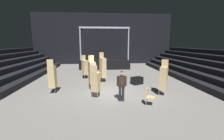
{
  "coord_description": "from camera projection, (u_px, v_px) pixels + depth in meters",
  "views": [
    {
      "loc": [
        -0.65,
        -9.96,
        3.3
      ],
      "look_at": [
        0.23,
        0.82,
        1.4
      ],
      "focal_mm": 24.31,
      "sensor_mm": 36.0,
      "label": 1
    }
  ],
  "objects": [
    {
      "name": "chair_stack_rear_left",
      "position": [
        52.0,
        76.0,
        9.97
      ],
      "size": [
        0.48,
        0.48,
        2.31
      ],
      "rotation": [
        0.0,
        0.0,
        6.2
      ],
      "color": "#B2B5BA",
      "rests_on": "ground_plane"
    },
    {
      "name": "chair_stack_front_right",
      "position": [
        163.0,
        78.0,
        9.58
      ],
      "size": [
        0.61,
        0.61,
        2.31
      ],
      "rotation": [
        0.0,
        0.0,
        2.55
      ],
      "color": "#B2B5BA",
      "rests_on": "ground_plane"
    },
    {
      "name": "stage_riser",
      "position": [
        104.0,
        63.0,
        20.73
      ],
      "size": [
        6.49,
        3.52,
        5.3
      ],
      "color": "black",
      "rests_on": "ground_plane"
    },
    {
      "name": "bleacher_bank_right",
      "position": [
        220.0,
        69.0,
        11.85
      ],
      "size": [
        4.5,
        24.0,
        2.7
      ],
      "rotation": [
        0.0,
        0.0,
        -1.57
      ],
      "color": "black",
      "rests_on": "ground_plane"
    },
    {
      "name": "man_with_tie",
      "position": [
        122.0,
        84.0,
        8.62
      ],
      "size": [
        0.57,
        0.24,
        1.78
      ],
      "rotation": [
        0.0,
        0.0,
        3.14
      ],
      "color": "black",
      "rests_on": "ground_plane"
    },
    {
      "name": "chair_stack_mid_right",
      "position": [
        96.0,
        81.0,
        9.2
      ],
      "size": [
        0.59,
        0.59,
        2.05
      ],
      "rotation": [
        0.0,
        0.0,
        5.83
      ],
      "color": "#B2B5BA",
      "rests_on": "ground_plane"
    },
    {
      "name": "ground_plane",
      "position": [
        110.0,
        93.0,
        10.41
      ],
      "size": [
        22.0,
        30.0,
        0.1
      ],
      "primitive_type": "cube",
      "color": "slate"
    },
    {
      "name": "chair_stack_mid_centre",
      "position": [
        92.0,
        73.0,
        10.79
      ],
      "size": [
        0.57,
        0.57,
        2.48
      ],
      "rotation": [
        0.0,
        0.0,
        3.5
      ],
      "color": "#B2B5BA",
      "rests_on": "ground_plane"
    },
    {
      "name": "chair_stack_front_left",
      "position": [
        85.0,
        67.0,
        14.24
      ],
      "size": [
        0.62,
        0.62,
        2.22
      ],
      "rotation": [
        0.0,
        0.0,
        3.79
      ],
      "color": "#B2B5BA",
      "rests_on": "ground_plane"
    },
    {
      "name": "equipment_road_case",
      "position": [
        137.0,
        81.0,
        12.43
      ],
      "size": [
        1.07,
        0.92,
        0.59
      ],
      "primitive_type": "cube",
      "rotation": [
        0.0,
        0.0,
        0.43
      ],
      "color": "black",
      "rests_on": "ground_plane"
    },
    {
      "name": "chair_stack_mid_left",
      "position": [
        103.0,
        68.0,
        12.89
      ],
      "size": [
        0.6,
        0.6,
        2.56
      ],
      "rotation": [
        0.0,
        0.0,
        3.68
      ],
      "color": "#B2B5BA",
      "rests_on": "ground_plane"
    },
    {
      "name": "loose_chair_near_man",
      "position": [
        149.0,
        96.0,
        8.12
      ],
      "size": [
        0.59,
        0.59,
        0.95
      ],
      "rotation": [
        0.0,
        0.0,
        4.25
      ],
      "color": "#B2B5BA",
      "rests_on": "ground_plane"
    },
    {
      "name": "arena_end_wall",
      "position": [
        103.0,
        39.0,
        24.43
      ],
      "size": [
        22.0,
        0.3,
        8.0
      ],
      "primitive_type": "cube",
      "color": "black",
      "rests_on": "ground_plane"
    }
  ]
}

